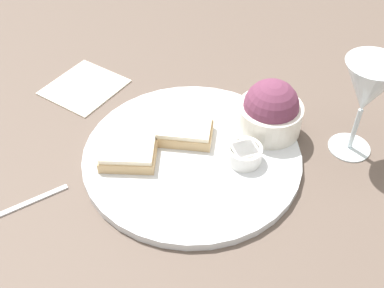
# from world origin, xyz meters

# --- Properties ---
(ground_plane) EXTENTS (4.00, 4.00, 0.00)m
(ground_plane) POSITION_xyz_m (0.00, 0.00, 0.00)
(ground_plane) COLOR brown
(dinner_plate) EXTENTS (0.35, 0.35, 0.01)m
(dinner_plate) POSITION_xyz_m (0.00, 0.00, 0.01)
(dinner_plate) COLOR silver
(dinner_plate) RESTS_ON ground_plane
(salad_bowl) EXTENTS (0.11, 0.11, 0.09)m
(salad_bowl) POSITION_xyz_m (0.13, 0.06, 0.05)
(salad_bowl) COLOR silver
(salad_bowl) RESTS_ON dinner_plate
(sauce_ramekin) EXTENTS (0.06, 0.06, 0.03)m
(sauce_ramekin) POSITION_xyz_m (0.08, -0.01, 0.03)
(sauce_ramekin) COLOR white
(sauce_ramekin) RESTS_ON dinner_plate
(cheese_toast_near) EXTENTS (0.09, 0.07, 0.03)m
(cheese_toast_near) POSITION_xyz_m (-0.10, -0.02, 0.03)
(cheese_toast_near) COLOR tan
(cheese_toast_near) RESTS_ON dinner_plate
(cheese_toast_far) EXTENTS (0.09, 0.07, 0.03)m
(cheese_toast_far) POSITION_xyz_m (-0.01, 0.04, 0.03)
(cheese_toast_far) COLOR tan
(cheese_toast_far) RESTS_ON dinner_plate
(wine_glass) EXTENTS (0.09, 0.09, 0.17)m
(wine_glass) POSITION_xyz_m (0.26, 0.04, 0.12)
(wine_glass) COLOR silver
(wine_glass) RESTS_ON ground_plane
(napkin) EXTENTS (0.17, 0.18, 0.01)m
(napkin) POSITION_xyz_m (-0.21, 0.18, 0.00)
(napkin) COLOR beige
(napkin) RESTS_ON ground_plane
(fork) EXTENTS (0.15, 0.11, 0.01)m
(fork) POSITION_xyz_m (-0.26, -0.12, 0.00)
(fork) COLOR silver
(fork) RESTS_ON ground_plane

